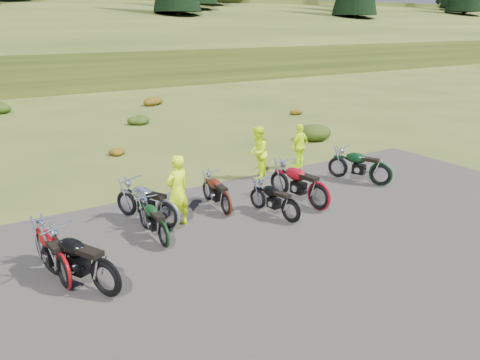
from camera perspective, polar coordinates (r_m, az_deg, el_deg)
ground at (r=11.74m, az=0.95°, el=-7.01°), size 300.00×300.00×0.00m
gravel_pad at (r=10.31m, az=7.11°, el=-11.05°), size 20.00×12.00×0.04m
hill_slope at (r=59.37m, az=-26.89°, el=11.78°), size 300.00×45.97×9.37m
shrub_4 at (r=19.47m, az=-14.97°, el=3.56°), size 0.77×0.77×0.45m
shrub_5 at (r=25.25m, az=-12.37°, el=7.31°), size 1.03×1.03×0.61m
shrub_6 at (r=31.13m, az=-10.73°, el=9.64°), size 1.30×1.30×0.77m
shrub_7 at (r=21.78m, az=9.23°, el=6.15°), size 1.56×1.56×0.92m
shrub_8 at (r=27.64m, az=6.56°, el=8.41°), size 0.77×0.77×0.45m
motorcycle_0 at (r=9.74m, az=-15.79°, el=-13.61°), size 1.71×2.39×1.20m
motorcycle_1 at (r=10.25m, az=-20.38°, el=-12.38°), size 0.96×2.23×1.13m
motorcycle_2 at (r=11.37m, az=-9.20°, el=-8.18°), size 0.62×1.85×0.97m
motorcycle_3 at (r=12.30m, az=-8.69°, el=-5.99°), size 1.60×2.34×1.17m
motorcycle_4 at (r=12.98m, az=-1.68°, el=-4.41°), size 0.79×1.95×1.00m
motorcycle_5 at (r=12.60m, az=6.17°, el=-5.26°), size 0.94×1.97×0.99m
motorcycle_6 at (r=13.51m, az=9.50°, el=-3.72°), size 1.11×2.43×1.23m
motorcycle_7 at (r=15.95m, az=16.63°, el=-0.75°), size 1.57×2.33×1.16m
person_middle at (r=12.09m, az=-7.63°, el=-1.49°), size 0.80×0.64×1.91m
person_right_a at (r=15.81m, az=2.14°, el=3.28°), size 1.10×1.10×1.80m
person_right_b at (r=17.11m, az=7.28°, el=4.04°), size 1.02×0.60×1.63m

